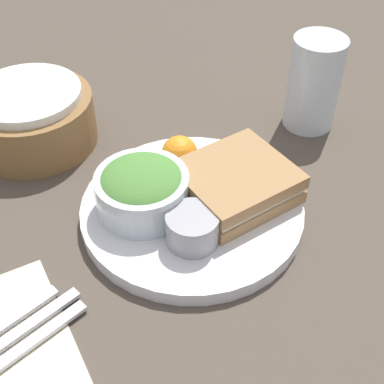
% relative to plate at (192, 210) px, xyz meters
% --- Properties ---
extents(ground_plane, '(4.00, 4.00, 0.00)m').
position_rel_plate_xyz_m(ground_plane, '(0.00, 0.00, -0.01)').
color(ground_plane, '#4C4238').
extents(plate, '(0.27, 0.27, 0.02)m').
position_rel_plate_xyz_m(plate, '(0.00, 0.00, 0.00)').
color(plate, silver).
rests_on(plate, ground_plane).
extents(sandwich, '(0.14, 0.13, 0.04)m').
position_rel_plate_xyz_m(sandwich, '(0.05, -0.01, 0.03)').
color(sandwich, '#A37A4C').
rests_on(sandwich, plate).
extents(salad_bowl, '(0.11, 0.11, 0.06)m').
position_rel_plate_xyz_m(salad_bowl, '(-0.05, 0.02, 0.04)').
color(salad_bowl, silver).
rests_on(salad_bowl, plate).
extents(dressing_cup, '(0.06, 0.06, 0.04)m').
position_rel_plate_xyz_m(dressing_cup, '(-0.03, -0.05, 0.03)').
color(dressing_cup, '#99999E').
rests_on(dressing_cup, plate).
extents(orange_wedge, '(0.05, 0.05, 0.05)m').
position_rel_plate_xyz_m(orange_wedge, '(0.02, 0.07, 0.03)').
color(orange_wedge, orange).
rests_on(orange_wedge, plate).
extents(drink_glass, '(0.07, 0.07, 0.13)m').
position_rel_plate_xyz_m(drink_glass, '(0.24, 0.09, 0.06)').
color(drink_glass, silver).
rests_on(drink_glass, ground_plane).
extents(bread_basket, '(0.17, 0.17, 0.08)m').
position_rel_plate_xyz_m(bread_basket, '(-0.12, 0.24, 0.03)').
color(bread_basket, olive).
rests_on(bread_basket, ground_plane).
extents(fork, '(0.19, 0.06, 0.01)m').
position_rel_plate_xyz_m(fork, '(-0.25, -0.09, -0.00)').
color(fork, silver).
rests_on(fork, napkin).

